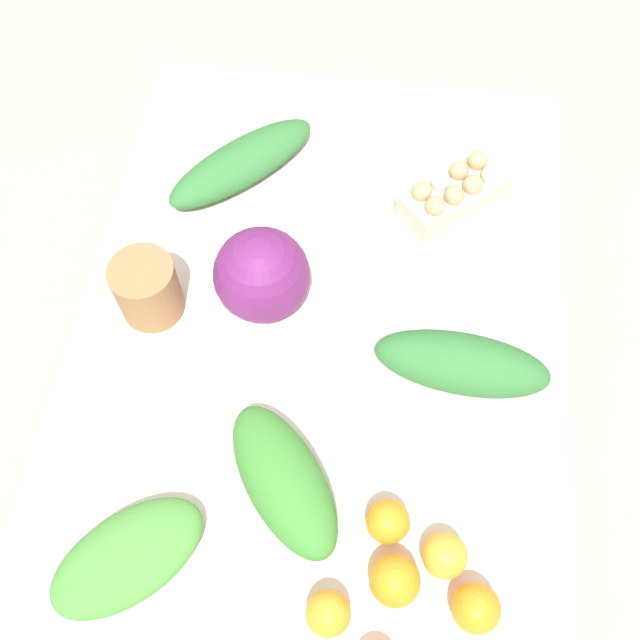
{
  "coord_description": "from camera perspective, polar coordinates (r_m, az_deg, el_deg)",
  "views": [
    {
      "loc": [
        -0.64,
        -0.08,
        1.92
      ],
      "look_at": [
        0.0,
        0.0,
        0.73
      ],
      "focal_mm": 40.0,
      "sensor_mm": 36.0,
      "label": 1
    }
  ],
  "objects": [
    {
      "name": "ground_plane",
      "position": [
        2.03,
        0.0,
        -9.96
      ],
      "size": [
        8.0,
        8.0,
        0.0
      ],
      "primitive_type": "plane",
      "color": "#B2A899"
    },
    {
      "name": "dining_table",
      "position": [
        1.45,
        0.0,
        -2.06
      ],
      "size": [
        1.33,
        0.94,
        0.71
      ],
      "color": "silver",
      "rests_on": "ground_plane"
    },
    {
      "name": "cabbage_purple",
      "position": [
        1.32,
        -4.69,
        3.61
      ],
      "size": [
        0.18,
        0.18,
        0.18
      ],
      "primitive_type": "sphere",
      "color": "#6B2366",
      "rests_on": "dining_table"
    },
    {
      "name": "egg_carton",
      "position": [
        1.52,
        10.69,
        10.03
      ],
      "size": [
        0.22,
        0.24,
        0.09
      ],
      "rotation": [
        0.0,
        0.0,
        2.29
      ],
      "color": "beige",
      "rests_on": "dining_table"
    },
    {
      "name": "paper_bag",
      "position": [
        1.37,
        -13.62,
        2.56
      ],
      "size": [
        0.12,
        0.12,
        0.13
      ],
      "primitive_type": "cylinder",
      "color": "#997047",
      "rests_on": "dining_table"
    },
    {
      "name": "greens_bunch_scallion",
      "position": [
        1.3,
        11.28,
        -3.44
      ],
      "size": [
        0.14,
        0.32,
        0.1
      ],
      "primitive_type": "ellipsoid",
      "rotation": [
        0.0,
        0.0,
        1.5
      ],
      "color": "#337538",
      "rests_on": "dining_table"
    },
    {
      "name": "greens_bunch_chard",
      "position": [
        1.21,
        -2.91,
        -12.66
      ],
      "size": [
        0.31,
        0.27,
        0.09
      ],
      "primitive_type": "ellipsoid",
      "rotation": [
        0.0,
        0.0,
        3.77
      ],
      "color": "#3D8433",
      "rests_on": "dining_table"
    },
    {
      "name": "greens_bunch_dandelion",
      "position": [
        1.23,
        -15.11,
        -17.82
      ],
      "size": [
        0.28,
        0.29,
        0.07
      ],
      "primitive_type": "ellipsoid",
      "rotation": [
        0.0,
        0.0,
        5.44
      ],
      "color": "#4C933D",
      "rests_on": "dining_table"
    },
    {
      "name": "greens_bunch_kale",
      "position": [
        1.56,
        -6.29,
        12.4
      ],
      "size": [
        0.34,
        0.33,
        0.08
      ],
      "primitive_type": "ellipsoid",
      "rotation": [
        0.0,
        0.0,
        2.37
      ],
      "color": "#337538",
      "rests_on": "dining_table"
    },
    {
      "name": "orange_0",
      "position": [
        1.21,
        9.94,
        -18.06
      ],
      "size": [
        0.07,
        0.07,
        0.07
      ],
      "primitive_type": "sphere",
      "color": "#F9A833",
      "rests_on": "dining_table"
    },
    {
      "name": "orange_1",
      "position": [
        1.19,
        5.99,
        -20.02
      ],
      "size": [
        0.08,
        0.08,
        0.08
      ],
      "primitive_type": "sphere",
      "color": "orange",
      "rests_on": "dining_table"
    },
    {
      "name": "orange_2",
      "position": [
        1.18,
        0.65,
        -22.42
      ],
      "size": [
        0.07,
        0.07,
        0.07
      ],
      "primitive_type": "sphere",
      "color": "orange",
      "rests_on": "dining_table"
    },
    {
      "name": "orange_3",
      "position": [
        1.2,
        12.37,
        -21.6
      ],
      "size": [
        0.08,
        0.08,
        0.08
      ],
      "primitive_type": "sphere",
      "color": "orange",
      "rests_on": "dining_table"
    },
    {
      "name": "orange_4",
      "position": [
        1.21,
        5.45,
        -15.73
      ],
      "size": [
        0.07,
        0.07,
        0.07
      ],
      "primitive_type": "sphere",
      "color": "orange",
      "rests_on": "dining_table"
    }
  ]
}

